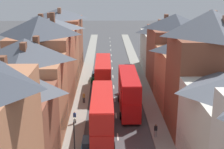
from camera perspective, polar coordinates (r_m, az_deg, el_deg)
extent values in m
cube|color=gray|center=(55.71, -4.98, -1.56)|extent=(2.20, 104.00, 0.14)
cube|color=gray|center=(55.96, 5.50, -1.49)|extent=(2.20, 104.00, 0.14)
cube|color=silver|center=(37.18, 1.07, -11.32)|extent=(0.14, 1.80, 0.01)
cube|color=silver|center=(42.56, 0.76, -7.53)|extent=(0.14, 1.80, 0.01)
cube|color=silver|center=(48.09, 0.51, -4.59)|extent=(0.14, 1.80, 0.01)
cube|color=silver|center=(53.73, 0.33, -2.27)|extent=(0.14, 1.80, 0.01)
cube|color=silver|center=(59.43, 0.17, -0.39)|extent=(0.14, 1.80, 0.01)
cube|color=silver|center=(65.19, 0.05, 1.16)|extent=(0.14, 1.80, 0.01)
cube|color=silver|center=(70.99, -0.06, 2.46)|extent=(0.14, 1.80, 0.01)
cube|color=silver|center=(76.81, -0.15, 3.56)|extent=(0.14, 1.80, 0.01)
cube|color=silver|center=(82.67, -0.23, 4.51)|extent=(0.14, 1.80, 0.01)
cube|color=silver|center=(88.54, -0.29, 5.33)|extent=(0.14, 1.80, 0.01)
cube|color=silver|center=(94.43, -0.35, 6.05)|extent=(0.14, 1.80, 0.01)
cube|color=silver|center=(100.33, -0.40, 6.68)|extent=(0.14, 1.80, 0.01)
cube|color=brown|center=(30.44, -18.24, -10.47)|extent=(8.00, 8.12, 8.01)
pyramid|color=#565B66|center=(28.44, -19.24, -0.57)|extent=(8.00, 8.12, 2.94)
cube|color=brown|center=(29.93, -19.30, 1.76)|extent=(0.60, 0.90, 1.51)
cube|color=#B2704C|center=(37.17, -14.90, -4.23)|extent=(8.00, 7.65, 9.10)
cube|color=navy|center=(37.58, -8.66, -8.48)|extent=(0.12, 7.04, 3.20)
pyramid|color=#474C56|center=(35.58, -15.59, 4.46)|extent=(8.00, 7.65, 2.42)
cube|color=brown|center=(35.78, -13.69, 5.77)|extent=(0.60, 0.90, 1.35)
cube|color=brown|center=(34.00, -15.89, 4.79)|extent=(0.60, 0.90, 1.04)
cube|color=#A36042|center=(44.55, -12.58, 0.39)|extent=(8.00, 8.78, 10.53)
cube|color=olive|center=(45.10, -7.37, -4.05)|extent=(0.12, 8.08, 3.20)
pyramid|color=#383D47|center=(43.22, -13.13, 8.76)|extent=(8.00, 8.78, 2.57)
cube|color=brown|center=(45.14, -12.88, 9.94)|extent=(0.60, 0.90, 1.31)
cube|color=brown|center=(44.69, -10.85, 10.13)|extent=(0.60, 0.90, 1.53)
cube|color=#B2704C|center=(53.03, -10.77, 2.86)|extent=(8.00, 8.94, 10.10)
cube|color=navy|center=(53.44, -6.40, -0.68)|extent=(0.12, 8.23, 3.20)
pyramid|color=#565B66|center=(51.96, -11.12, 9.22)|extent=(8.00, 8.94, 1.76)
cube|color=brown|center=(53.10, -11.38, 10.18)|extent=(0.60, 0.90, 1.51)
cube|color=brown|center=(51.60, -12.96, 9.70)|extent=(0.60, 0.90, 1.15)
cube|color=#935138|center=(62.45, -9.35, 5.27)|extent=(8.00, 10.71, 10.67)
cube|color=black|center=(62.85, -5.63, 2.00)|extent=(0.12, 9.85, 3.20)
pyramid|color=#474C56|center=(61.54, -9.62, 10.99)|extent=(8.00, 10.71, 1.85)
cube|color=#99664C|center=(59.38, -9.60, 11.38)|extent=(0.60, 0.90, 1.20)
cube|color=brown|center=(37.74, 16.73, -2.03)|extent=(8.00, 7.48, 11.62)
cube|color=#1E5133|center=(38.27, 10.52, -8.10)|extent=(0.12, 6.88, 3.20)
pyramid|color=#565B66|center=(36.16, 17.70, 8.99)|extent=(8.00, 7.48, 2.97)
cube|color=#99664C|center=(36.83, 17.97, 10.11)|extent=(0.60, 0.90, 1.28)
cube|color=#B2704C|center=(45.83, 13.48, -0.74)|extent=(8.00, 9.13, 8.18)
cube|color=#1E5133|center=(45.80, 8.48, -3.76)|extent=(0.12, 8.40, 3.20)
pyramid|color=#383D47|center=(44.60, 13.92, 5.56)|extent=(8.00, 9.13, 2.09)
cube|color=brown|center=(42.32, 15.56, 5.92)|extent=(0.60, 0.90, 1.54)
cube|color=brown|center=(54.45, 11.12, 3.15)|extent=(8.00, 9.75, 10.00)
cube|color=maroon|center=(54.64, 6.88, -0.31)|extent=(0.12, 8.97, 3.20)
pyramid|color=#383D47|center=(53.37, 11.49, 9.60)|extent=(8.00, 9.75, 2.33)
cube|color=brown|center=(54.55, 9.89, 10.32)|extent=(0.60, 0.90, 0.94)
cube|color=beige|center=(64.51, 9.18, 4.25)|extent=(8.00, 10.75, 7.60)
cube|color=maroon|center=(64.43, 5.64, 2.36)|extent=(0.12, 9.89, 3.20)
pyramid|color=#474C56|center=(63.64, 9.39, 8.67)|extent=(8.00, 10.75, 2.46)
cube|color=#99664C|center=(66.48, 8.69, 9.50)|extent=(0.60, 0.90, 1.05)
cube|color=#99664C|center=(60.50, 8.63, 8.76)|extent=(0.60, 0.90, 0.95)
cube|color=red|center=(36.37, -1.78, -9.09)|extent=(2.44, 10.80, 2.50)
cube|color=red|center=(35.39, -1.82, -5.59)|extent=(2.44, 10.58, 2.30)
cube|color=red|center=(34.95, -1.83, -3.77)|extent=(2.39, 10.37, 0.10)
cube|color=#28333D|center=(41.17, -1.72, -5.60)|extent=(2.20, 0.10, 1.20)
cube|color=#28333D|center=(40.36, -1.75, -2.58)|extent=(2.20, 0.10, 1.10)
cube|color=#28333D|center=(36.29, -3.69, -8.74)|extent=(0.06, 9.18, 0.90)
cube|color=#28333D|center=(35.39, -3.75, -5.45)|extent=(0.06, 9.18, 0.90)
cube|color=yellow|center=(40.10, -1.76, -1.50)|extent=(1.34, 0.08, 0.32)
cylinder|color=black|center=(39.92, -3.49, -8.49)|extent=(0.30, 1.00, 1.00)
cylinder|color=black|center=(39.89, 0.05, -8.48)|extent=(0.30, 1.00, 1.00)
cylinder|color=black|center=(34.31, -3.90, -12.99)|extent=(0.30, 1.00, 1.00)
cylinder|color=black|center=(34.28, 0.28, -12.97)|extent=(0.30, 1.00, 1.00)
cube|color=red|center=(43.68, 3.05, -4.56)|extent=(2.44, 10.80, 2.50)
cube|color=red|center=(42.87, 3.10, -1.57)|extent=(2.44, 10.58, 2.30)
cube|color=red|center=(42.51, 3.13, -0.03)|extent=(2.39, 10.37, 0.10)
cube|color=#28333D|center=(48.63, 2.60, -2.05)|extent=(2.20, 0.10, 1.20)
cube|color=#28333D|center=(47.94, 2.64, 0.55)|extent=(2.20, 0.10, 1.10)
cube|color=#28333D|center=(43.52, 1.49, -4.27)|extent=(0.06, 9.18, 0.90)
cube|color=#28333D|center=(42.77, 1.51, -1.45)|extent=(0.06, 9.18, 0.90)
cube|color=yellow|center=(47.73, 2.65, 1.48)|extent=(1.34, 0.08, 0.32)
cylinder|color=black|center=(47.15, 1.25, -4.40)|extent=(0.30, 1.00, 1.00)
cylinder|color=black|center=(47.31, 4.22, -4.37)|extent=(0.30, 1.00, 1.00)
cylinder|color=black|center=(41.32, 1.62, -7.55)|extent=(0.30, 1.00, 1.00)
cylinder|color=black|center=(41.51, 5.02, -7.50)|extent=(0.30, 1.00, 1.00)
cube|color=red|center=(50.98, -1.63, -1.38)|extent=(2.44, 10.80, 2.50)
cube|color=red|center=(50.29, -1.65, 1.22)|extent=(2.44, 10.58, 2.30)
cube|color=red|center=(49.98, -1.66, 2.54)|extent=(2.39, 10.37, 0.10)
cube|color=#28333D|center=(56.04, -1.59, 0.51)|extent=(2.20, 0.10, 1.20)
cube|color=#28333D|center=(55.44, -1.61, 2.79)|extent=(2.20, 0.10, 1.10)
cube|color=#28333D|center=(50.93, -2.97, -1.12)|extent=(0.06, 9.18, 0.90)
cube|color=#28333D|center=(50.29, -3.01, 1.32)|extent=(0.06, 9.18, 0.90)
cube|color=yellow|center=(55.25, -1.62, 3.60)|extent=(1.34, 0.08, 0.32)
cylinder|color=black|center=(54.54, -2.88, -1.45)|extent=(0.30, 1.00, 1.00)
cylinder|color=black|center=(54.52, -0.31, -1.43)|extent=(0.30, 1.00, 1.00)
cylinder|color=black|center=(48.58, -3.08, -3.77)|extent=(0.30, 1.00, 1.00)
cylinder|color=black|center=(48.56, -0.19, -3.75)|extent=(0.30, 1.00, 1.00)
cube|color=#144728|center=(56.89, -2.89, -0.46)|extent=(1.70, 4.17, 0.79)
cube|color=#28333D|center=(56.49, -2.91, 0.15)|extent=(1.46, 2.09, 0.60)
cylinder|color=black|center=(58.27, -3.69, -0.46)|extent=(0.20, 0.62, 0.62)
cylinder|color=black|center=(58.22, -2.01, -0.45)|extent=(0.20, 0.62, 0.62)
cylinder|color=black|center=(55.81, -3.79, -1.24)|extent=(0.20, 0.62, 0.62)
cylinder|color=black|center=(55.76, -2.05, -1.23)|extent=(0.20, 0.62, 0.62)
cube|color=#144728|center=(53.10, 3.69, -1.77)|extent=(1.70, 4.38, 0.74)
cube|color=#28333D|center=(52.68, 3.72, -1.15)|extent=(1.46, 2.19, 0.60)
cylinder|color=black|center=(54.43, 2.67, -1.69)|extent=(0.20, 0.62, 0.62)
cylinder|color=black|center=(54.57, 4.46, -1.68)|extent=(0.20, 0.62, 0.62)
cylinder|color=black|center=(51.87, 2.87, -2.64)|extent=(0.20, 0.62, 0.62)
cylinder|color=black|center=(52.02, 4.74, -2.62)|extent=(0.20, 0.62, 0.62)
cube|color=#B7BABF|center=(61.37, 3.02, 0.83)|extent=(1.70, 4.46, 0.80)
cube|color=#28333D|center=(60.96, 3.05, 1.40)|extent=(1.46, 2.23, 0.60)
cylinder|color=black|center=(62.75, 2.15, 0.82)|extent=(0.20, 0.62, 0.62)
cylinder|color=black|center=(62.87, 3.70, 0.83)|extent=(0.20, 0.62, 0.62)
cylinder|color=black|center=(60.10, 2.30, 0.10)|extent=(0.20, 0.62, 0.62)
cylinder|color=black|center=(60.22, 3.92, 0.11)|extent=(0.20, 0.62, 0.62)
cube|color=#236093|center=(33.86, -4.08, -13.03)|extent=(1.70, 3.83, 0.78)
cube|color=#28333D|center=(33.36, -4.12, -12.17)|extent=(1.46, 1.92, 0.60)
cylinder|color=black|center=(35.14, -5.39, -12.61)|extent=(0.20, 0.62, 0.62)
cylinder|color=black|center=(35.06, -2.55, -12.63)|extent=(0.20, 0.62, 0.62)
cylinder|color=gray|center=(36.99, 7.82, -10.67)|extent=(0.14, 0.14, 0.84)
cylinder|color=gray|center=(37.02, 8.10, -10.66)|extent=(0.14, 0.14, 0.84)
cube|color=black|center=(36.69, 8.00, -9.71)|extent=(0.36, 0.22, 0.54)
sphere|color=brown|center=(36.52, 8.02, -9.16)|extent=(0.22, 0.22, 0.22)
cylinder|color=#23232D|center=(40.23, -6.95, -8.28)|extent=(0.14, 0.14, 0.84)
cylinder|color=#23232D|center=(40.22, -6.69, -8.29)|extent=(0.14, 0.14, 0.84)
cube|color=#2D4C9E|center=(39.94, -6.86, -7.39)|extent=(0.36, 0.22, 0.54)
sphere|color=beige|center=(39.78, -6.87, -6.87)|extent=(0.22, 0.22, 0.22)
cylinder|color=#23232D|center=(46.53, -5.27, -4.68)|extent=(0.14, 0.14, 0.84)
cylinder|color=#23232D|center=(46.52, -5.04, -4.68)|extent=(0.14, 0.14, 0.84)
cube|color=#A87A38|center=(46.28, -5.18, -3.89)|extent=(0.36, 0.22, 0.54)
sphere|color=tan|center=(46.14, -5.19, -3.43)|extent=(0.22, 0.22, 0.22)
cylinder|color=black|center=(29.46, -6.83, -13.41)|extent=(0.12, 0.12, 5.50)
cylinder|color=black|center=(28.64, -6.93, -8.36)|extent=(0.08, 0.90, 0.08)
cube|color=beige|center=(29.08, -6.84, -8.13)|extent=(0.20, 0.32, 0.20)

